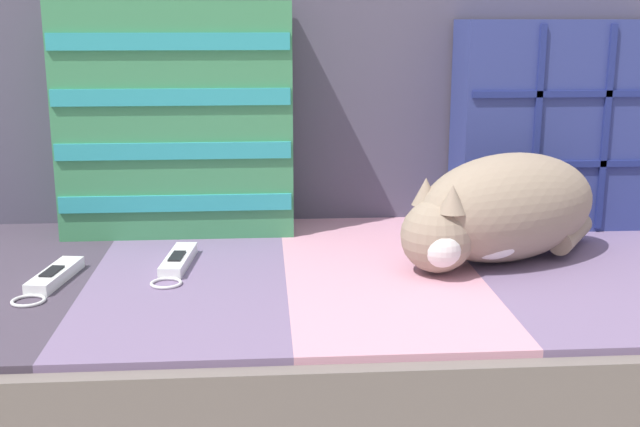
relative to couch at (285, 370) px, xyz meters
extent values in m
cube|color=#6B605B|center=(0.00, 0.00, 0.07)|extent=(1.92, 0.84, 0.23)
cube|color=#423847|center=(-0.46, -0.02, 0.19)|extent=(0.31, 0.75, 0.01)
cube|color=slate|center=(-0.15, -0.02, 0.19)|extent=(0.31, 0.75, 0.01)
cube|color=#C6899E|center=(0.15, -0.02, 0.19)|extent=(0.31, 0.75, 0.01)
cube|color=slate|center=(0.46, -0.02, 0.19)|extent=(0.31, 0.75, 0.01)
cube|color=#514C60|center=(0.00, 0.36, 0.45)|extent=(1.92, 0.14, 0.51)
cube|color=navy|center=(0.54, 0.21, 0.39)|extent=(0.39, 0.13, 0.39)
cube|color=navy|center=(0.54, 0.15, 0.33)|extent=(0.38, 0.01, 0.01)
cube|color=navy|center=(0.47, 0.15, 0.39)|extent=(0.01, 0.01, 0.38)
cube|color=navy|center=(0.54, 0.15, 0.46)|extent=(0.38, 0.01, 0.01)
cube|color=navy|center=(0.60, 0.15, 0.39)|extent=(0.01, 0.01, 0.38)
cube|color=#3D8956|center=(-0.19, 0.21, 0.41)|extent=(0.43, 0.13, 0.43)
cube|color=teal|center=(-0.19, 0.15, 0.27)|extent=(0.42, 0.01, 0.03)
cube|color=teal|center=(-0.19, 0.15, 0.36)|extent=(0.42, 0.01, 0.03)
cube|color=teal|center=(-0.19, 0.15, 0.46)|extent=(0.42, 0.01, 0.03)
cube|color=teal|center=(-0.19, 0.15, 0.55)|extent=(0.42, 0.01, 0.03)
ellipsoid|color=gray|center=(0.37, -0.01, 0.29)|extent=(0.40, 0.32, 0.18)
sphere|color=gray|center=(0.24, -0.08, 0.26)|extent=(0.12, 0.12, 0.12)
sphere|color=white|center=(0.24, -0.11, 0.25)|extent=(0.06, 0.06, 0.06)
ellipsoid|color=white|center=(0.33, -0.09, 0.26)|extent=(0.11, 0.05, 0.08)
cylinder|color=gray|center=(0.50, 0.03, 0.23)|extent=(0.12, 0.15, 0.04)
cone|color=gray|center=(0.26, -0.11, 0.33)|extent=(0.04, 0.04, 0.04)
cone|color=gray|center=(0.23, -0.05, 0.33)|extent=(0.04, 0.04, 0.04)
cube|color=white|center=(-0.36, -0.08, 0.21)|extent=(0.06, 0.15, 0.02)
cube|color=black|center=(-0.36, -0.09, 0.22)|extent=(0.03, 0.05, 0.00)
cube|color=black|center=(-0.34, -0.01, 0.21)|extent=(0.03, 0.01, 0.02)
torus|color=silver|center=(-0.37, -0.17, 0.20)|extent=(0.06, 0.06, 0.01)
cube|color=white|center=(-0.17, -0.01, 0.21)|extent=(0.05, 0.16, 0.02)
cube|color=black|center=(-0.17, -0.02, 0.22)|extent=(0.02, 0.06, 0.00)
cube|color=black|center=(-0.17, 0.06, 0.21)|extent=(0.03, 0.01, 0.02)
torus|color=silver|center=(-0.18, -0.11, 0.20)|extent=(0.05, 0.05, 0.01)
camera|label=1|loc=(-0.03, -1.28, 0.59)|focal=45.00mm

